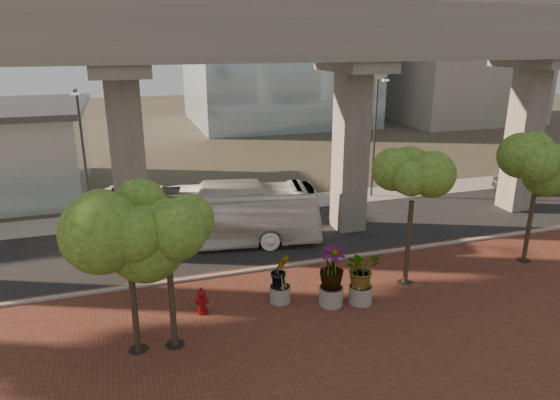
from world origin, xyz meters
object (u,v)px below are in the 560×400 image
object	(u,v)px
fire_hydrant	(202,301)
parked_car	(525,183)
transit_bus	(210,216)
planter_front	(362,271)

from	to	relation	value
fire_hydrant	parked_car	bearing A→B (deg)	21.20
transit_bus	parked_car	xyz separation A→B (m)	(23.50, 2.75, -0.93)
transit_bus	parked_car	size ratio (longest dim) A/B	2.74
fire_hydrant	planter_front	xyz separation A→B (m)	(6.48, -1.20, 0.92)
fire_hydrant	planter_front	size ratio (longest dim) A/B	0.46
parked_car	planter_front	size ratio (longest dim) A/B	1.81
planter_front	parked_car	bearing A→B (deg)	30.42
parked_car	planter_front	world-z (taller)	planter_front
transit_bus	parked_car	distance (m)	23.68
parked_car	fire_hydrant	bearing A→B (deg)	121.33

